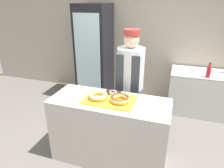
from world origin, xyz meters
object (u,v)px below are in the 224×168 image
(brownie_back_left, at_px, (109,92))
(donut_mini_center, at_px, (113,92))
(serving_tray, at_px, (109,100))
(donut_chocolate_glaze, at_px, (120,99))
(baker_person, at_px, (130,83))
(beverage_fridge, at_px, (94,54))
(bottle_red, at_px, (209,72))
(brownie_back_right, at_px, (117,93))
(chest_freezer, at_px, (198,92))
(donut_light_glaze, at_px, (98,95))

(brownie_back_left, bearing_deg, donut_mini_center, 0.00)
(serving_tray, height_order, donut_chocolate_glaze, donut_chocolate_glaze)
(donut_chocolate_glaze, xyz_separation_m, brownie_back_left, (-0.19, 0.17, -0.02))
(donut_chocolate_glaze, bearing_deg, brownie_back_left, 138.87)
(donut_mini_center, height_order, brownie_back_left, donut_mini_center)
(serving_tray, bearing_deg, donut_chocolate_glaze, -10.03)
(baker_person, bearing_deg, beverage_fridge, 133.85)
(brownie_back_left, relative_size, beverage_fridge, 0.05)
(baker_person, distance_m, beverage_fridge, 1.49)
(beverage_fridge, bearing_deg, bottle_red, -5.85)
(serving_tray, relative_size, brownie_back_right, 6.85)
(brownie_back_right, xyz_separation_m, chest_freezer, (1.15, 1.59, -0.53))
(serving_tray, bearing_deg, brownie_back_right, 69.82)
(donut_light_glaze, height_order, donut_mini_center, donut_light_glaze)
(baker_person, bearing_deg, brownie_back_right, -95.28)
(donut_light_glaze, relative_size, brownie_back_left, 2.69)
(baker_person, xyz_separation_m, bottle_red, (1.17, 0.85, 0.03))
(donut_chocolate_glaze, distance_m, donut_mini_center, 0.22)
(donut_mini_center, xyz_separation_m, brownie_back_right, (0.05, 0.00, -0.00))
(donut_chocolate_glaze, height_order, brownie_back_left, donut_chocolate_glaze)
(donut_chocolate_glaze, relative_size, brownie_back_left, 2.69)
(baker_person, xyz_separation_m, beverage_fridge, (-1.03, 1.07, 0.11))
(serving_tray, xyz_separation_m, donut_mini_center, (0.00, 0.14, 0.03))
(donut_mini_center, distance_m, brownie_back_left, 0.05)
(brownie_back_right, height_order, beverage_fridge, beverage_fridge)
(donut_light_glaze, relative_size, donut_chocolate_glaze, 1.00)
(donut_chocolate_glaze, bearing_deg, serving_tray, 169.97)
(brownie_back_left, relative_size, chest_freezer, 0.09)
(brownie_back_left, bearing_deg, donut_chocolate_glaze, -41.13)
(donut_light_glaze, height_order, beverage_fridge, beverage_fridge)
(donut_chocolate_glaze, distance_m, brownie_back_right, 0.19)
(donut_chocolate_glaze, bearing_deg, donut_light_glaze, 180.00)
(donut_light_glaze, xyz_separation_m, donut_mini_center, (0.14, 0.17, -0.02))
(donut_mini_center, bearing_deg, serving_tray, -90.00)
(beverage_fridge, xyz_separation_m, bottle_red, (2.20, -0.23, -0.08))
(donut_mini_center, distance_m, brownie_back_right, 0.05)
(serving_tray, relative_size, donut_chocolate_glaze, 2.54)
(brownie_back_left, height_order, beverage_fridge, beverage_fridge)
(brownie_back_left, bearing_deg, donut_light_glaze, -117.41)
(brownie_back_left, xyz_separation_m, chest_freezer, (1.25, 1.59, -0.53))
(brownie_back_right, distance_m, bottle_red, 1.82)
(serving_tray, height_order, chest_freezer, serving_tray)
(serving_tray, height_order, bottle_red, bottle_red)
(baker_person, distance_m, chest_freezer, 1.61)
(donut_light_glaze, relative_size, beverage_fridge, 0.13)
(chest_freezer, bearing_deg, beverage_fridge, -179.82)
(donut_light_glaze, distance_m, chest_freezer, 2.27)
(donut_chocolate_glaze, relative_size, baker_person, 0.15)
(donut_mini_center, distance_m, beverage_fridge, 1.84)
(serving_tray, distance_m, donut_light_glaze, 0.15)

